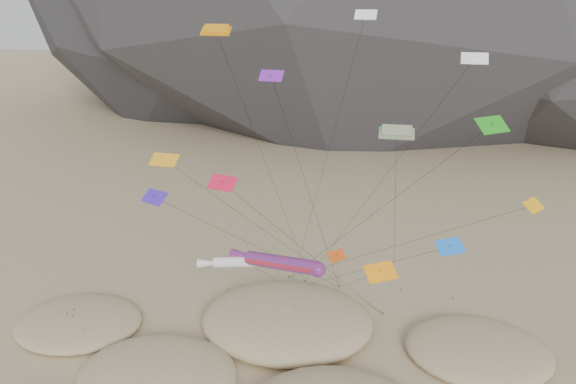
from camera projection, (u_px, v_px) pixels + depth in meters
name	position (u px, v px, depth m)	size (l,w,h in m)	color
kite_stakes	(335.00, 290.00, 59.63)	(23.56, 6.15, 0.30)	#3F2D1E
rainbow_tube_kite	(279.00, 262.00, 43.57)	(8.09, 17.11, 11.24)	red
white_tube_kite	(242.00, 262.00, 45.07)	(7.06, 14.65, 10.35)	silver
orange_parafoil	(218.00, 34.00, 46.66)	(7.61, 11.64, 27.58)	orange
multi_parafoil	(397.00, 135.00, 40.04)	(2.83, 18.53, 21.22)	orange
delta_kites	(344.00, 171.00, 42.62)	(30.44, 20.68, 28.72)	red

